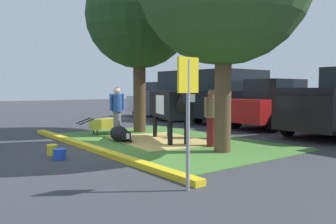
# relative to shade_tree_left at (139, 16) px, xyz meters

# --- Properties ---
(ground_plane) EXTENTS (80.00, 80.00, 0.00)m
(ground_plane) POSITION_rel_shade_tree_left_xyz_m (2.59, -2.59, -4.30)
(ground_plane) COLOR #38383D
(grass_island) EXTENTS (7.47, 4.70, 0.02)m
(grass_island) POSITION_rel_shade_tree_left_xyz_m (2.36, -0.54, -4.29)
(grass_island) COLOR #477A33
(grass_island) RESTS_ON ground
(curb_yellow) EXTENTS (8.67, 0.24, 0.12)m
(curb_yellow) POSITION_rel_shade_tree_left_xyz_m (2.36, -3.04, -4.24)
(curb_yellow) COLOR yellow
(curb_yellow) RESTS_ON ground
(hay_bedding) EXTENTS (3.46, 2.76, 0.04)m
(hay_bedding) POSITION_rel_shade_tree_left_xyz_m (2.26, -0.68, -4.28)
(hay_bedding) COLOR tan
(hay_bedding) RESTS_ON ground
(shade_tree_left) EXTENTS (3.90, 3.90, 6.28)m
(shade_tree_left) POSITION_rel_shade_tree_left_xyz_m (0.00, 0.00, 0.00)
(shade_tree_left) COLOR #4C3823
(shade_tree_left) RESTS_ON ground
(cow_holstein) EXTENTS (3.02, 1.51, 1.59)m
(cow_holstein) POSITION_rel_shade_tree_left_xyz_m (2.58, -0.52, -3.16)
(cow_holstein) COLOR black
(cow_holstein) RESTS_ON ground
(calf_lying) EXTENTS (1.33, 0.65, 0.48)m
(calf_lying) POSITION_rel_shade_tree_left_xyz_m (1.58, -1.73, -4.06)
(calf_lying) COLOR black
(calf_lying) RESTS_ON ground
(person_handler) EXTENTS (0.34, 0.53, 1.68)m
(person_handler) POSITION_rel_shade_tree_left_xyz_m (0.58, -1.26, -3.40)
(person_handler) COLOR slate
(person_handler) RESTS_ON ground
(person_visitor_near) EXTENTS (0.34, 0.53, 1.61)m
(person_visitor_near) POSITION_rel_shade_tree_left_xyz_m (3.96, -0.14, -3.44)
(person_visitor_near) COLOR maroon
(person_visitor_near) RESTS_ON ground
(person_visitor_far) EXTENTS (0.53, 0.34, 1.59)m
(person_visitor_far) POSITION_rel_shade_tree_left_xyz_m (2.90, 0.95, -3.45)
(person_visitor_far) COLOR #9E7F5B
(person_visitor_far) RESTS_ON ground
(wheelbarrow) EXTENTS (0.76, 1.62, 0.63)m
(wheelbarrow) POSITION_rel_shade_tree_left_xyz_m (-0.13, -1.39, -3.91)
(wheelbarrow) COLOR gold
(wheelbarrow) RESTS_ON ground
(parking_sign) EXTENTS (0.08, 0.44, 2.13)m
(parking_sign) POSITION_rel_shade_tree_left_xyz_m (6.71, -3.34, -2.80)
(parking_sign) COLOR #99999E
(parking_sign) RESTS_ON ground
(bucket_yellow) EXTENTS (0.27, 0.27, 0.26)m
(bucket_yellow) POSITION_rel_shade_tree_left_xyz_m (2.46, -4.10, -4.16)
(bucket_yellow) COLOR yellow
(bucket_yellow) RESTS_ON ground
(bucket_blue) EXTENTS (0.31, 0.31, 0.25)m
(bucket_blue) POSITION_rel_shade_tree_left_xyz_m (3.09, -4.13, -4.17)
(bucket_blue) COLOR blue
(bucket_blue) RESTS_ON ground
(sedan_silver) EXTENTS (2.07, 4.43, 2.02)m
(sedan_silver) POSITION_rel_shade_tree_left_xyz_m (-5.89, 5.56, -3.32)
(sedan_silver) COLOR silver
(sedan_silver) RESTS_ON ground
(suv_dark_grey) EXTENTS (2.17, 4.63, 2.52)m
(suv_dark_grey) POSITION_rel_shade_tree_left_xyz_m (-3.07, 5.19, -3.03)
(suv_dark_grey) COLOR #3D3D42
(suv_dark_grey) RESTS_ON ground
(suv_black) EXTENTS (2.17, 4.63, 2.52)m
(suv_black) POSITION_rel_shade_tree_left_xyz_m (-0.31, 5.55, -3.03)
(suv_black) COLOR black
(suv_black) RESTS_ON ground
(sedan_red) EXTENTS (2.07, 4.43, 2.02)m
(sedan_red) POSITION_rel_shade_tree_left_xyz_m (2.17, 5.28, -3.32)
(sedan_red) COLOR red
(sedan_red) RESTS_ON ground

